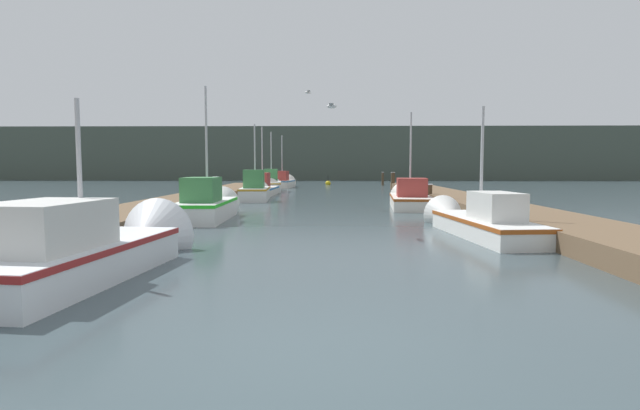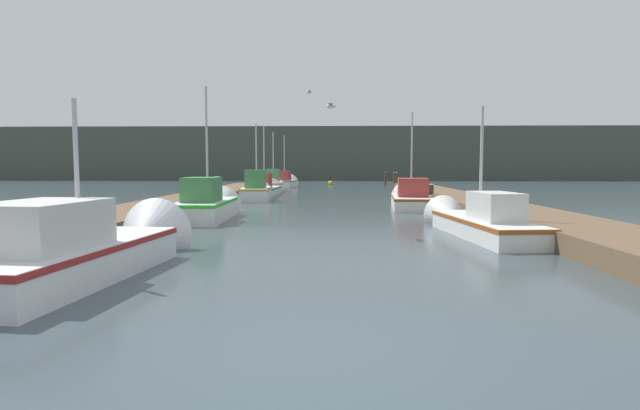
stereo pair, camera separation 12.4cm
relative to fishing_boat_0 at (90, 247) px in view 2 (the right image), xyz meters
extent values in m
plane|color=#38474C|center=(4.03, -3.88, -0.45)|extent=(200.00, 200.00, 0.00)
cube|color=brown|center=(-2.33, 12.12, -0.21)|extent=(2.52, 40.00, 0.47)
cube|color=brown|center=(10.40, 12.12, -0.21)|extent=(2.52, 40.00, 0.47)
cube|color=#424C42|center=(4.03, 62.18, 2.96)|extent=(120.00, 16.00, 6.82)
cube|color=silver|center=(-0.06, -0.66, -0.14)|extent=(2.22, 4.72, 0.62)
cube|color=maroon|center=(-0.06, -0.66, 0.11)|extent=(2.25, 4.76, 0.10)
cone|color=silver|center=(0.21, 2.12, -0.14)|extent=(1.79, 1.17, 1.70)
cube|color=silver|center=(-0.12, -1.23, 0.54)|extent=(1.51, 2.03, 0.74)
cylinder|color=#B2B2B7|center=(-0.03, -0.32, 1.37)|extent=(0.08, 0.08, 2.40)
cube|color=silver|center=(8.33, 4.53, -0.19)|extent=(1.84, 4.93, 0.51)
cube|color=#9E4817|center=(8.33, 4.53, 0.01)|extent=(1.87, 4.96, 0.10)
cone|color=silver|center=(8.04, 7.49, -0.19)|extent=(1.41, 1.25, 1.30)
cube|color=silver|center=(8.39, 3.93, 0.42)|extent=(1.08, 1.71, 0.71)
cylinder|color=#B2B2B7|center=(8.30, 4.89, 1.55)|extent=(0.08, 0.08, 2.96)
cube|color=silver|center=(-0.12, 8.48, -0.11)|extent=(1.59, 4.21, 0.69)
cube|color=green|center=(-0.12, 8.48, 0.18)|extent=(1.62, 4.24, 0.10)
cone|color=silver|center=(-0.17, 11.01, -0.11)|extent=(1.45, 0.91, 1.43)
cube|color=#387A42|center=(-0.11, 7.96, 0.64)|extent=(1.10, 1.61, 0.81)
cylinder|color=#B2B2B7|center=(-0.12, 8.79, 2.21)|extent=(0.08, 0.08, 3.95)
cube|color=silver|center=(7.81, 13.66, -0.17)|extent=(2.07, 4.87, 0.55)
cube|color=#944416|center=(7.81, 13.66, 0.04)|extent=(2.10, 4.91, 0.10)
cone|color=silver|center=(8.07, 16.62, -0.17)|extent=(1.68, 1.33, 1.58)
cube|color=#99332D|center=(7.76, 13.07, 0.50)|extent=(1.36, 1.51, 0.80)
cylinder|color=#B2B2B7|center=(7.84, 14.01, 1.96)|extent=(0.08, 0.08, 3.73)
cube|color=silver|center=(0.12, 18.24, -0.10)|extent=(1.71, 3.86, 0.70)
cube|color=#BB8722|center=(0.12, 18.24, 0.19)|extent=(1.74, 3.89, 0.10)
cone|color=silver|center=(-0.04, 20.47, -0.10)|extent=(1.41, 0.80, 1.37)
cube|color=#387A42|center=(0.16, 17.78, 0.73)|extent=(1.14, 1.39, 0.97)
cylinder|color=#B2B2B7|center=(0.10, 18.53, 1.96)|extent=(0.08, 0.08, 3.43)
cube|color=silver|center=(-0.15, 22.90, -0.20)|extent=(1.70, 5.22, 0.50)
cube|color=#186BB9|center=(-0.15, 22.90, -0.01)|extent=(1.73, 5.25, 0.10)
cone|color=silver|center=(-0.10, 26.03, -0.20)|extent=(1.55, 1.09, 1.54)
cube|color=#99332D|center=(-0.16, 22.25, 0.53)|extent=(1.13, 1.60, 0.94)
cylinder|color=#B2B2B7|center=(-0.15, 23.29, 1.99)|extent=(0.08, 0.08, 3.86)
cube|color=silver|center=(-0.14, 28.03, -0.11)|extent=(1.85, 4.84, 0.68)
cube|color=olive|center=(-0.14, 28.03, 0.17)|extent=(1.88, 4.88, 0.10)
cone|color=silver|center=(-0.42, 30.97, -0.11)|extent=(1.44, 1.31, 1.34)
cube|color=#387A42|center=(-0.08, 27.44, 0.71)|extent=(1.09, 1.72, 0.96)
cylinder|color=#B2B2B7|center=(-0.17, 28.38, 2.08)|extent=(0.08, 0.08, 3.69)
cube|color=silver|center=(0.07, 33.71, -0.13)|extent=(2.04, 3.74, 0.63)
cube|color=teal|center=(0.07, 33.71, 0.12)|extent=(2.07, 3.77, 0.10)
cone|color=silver|center=(0.27, 35.91, -0.13)|extent=(1.70, 0.97, 1.64)
cube|color=#99332D|center=(0.03, 33.26, 0.58)|extent=(1.33, 1.58, 0.79)
cylinder|color=#B2B2B7|center=(0.10, 33.98, 2.10)|extent=(0.08, 0.08, 3.83)
cylinder|color=#473523|center=(9.19, 38.58, 0.17)|extent=(0.22, 0.22, 1.23)
cylinder|color=silver|center=(9.19, 38.58, 0.80)|extent=(0.25, 0.25, 0.04)
cylinder|color=#473523|center=(-1.00, 13.90, 0.23)|extent=(0.24, 0.24, 1.36)
cylinder|color=silver|center=(-1.00, 13.90, 0.93)|extent=(0.27, 0.27, 0.04)
cylinder|color=#473523|center=(9.16, 16.29, 0.02)|extent=(0.30, 0.30, 0.93)
cylinder|color=silver|center=(9.16, 16.29, 0.50)|extent=(0.35, 0.35, 0.04)
cylinder|color=#473523|center=(9.23, 31.32, 0.21)|extent=(0.30, 0.30, 1.32)
cylinder|color=silver|center=(9.23, 31.32, 0.89)|extent=(0.35, 0.35, 0.04)
sphere|color=gold|center=(4.01, 40.18, -0.31)|extent=(0.52, 0.52, 0.52)
cylinder|color=black|center=(4.01, 40.18, 0.20)|extent=(0.06, 0.06, 0.50)
ellipsoid|color=white|center=(4.25, 5.50, 3.11)|extent=(0.29, 0.16, 0.12)
cube|color=gray|center=(4.26, 5.64, 3.13)|extent=(0.14, 0.28, 0.07)
cube|color=gray|center=(4.24, 5.36, 3.13)|extent=(0.14, 0.28, 0.07)
ellipsoid|color=white|center=(3.20, 14.23, 4.75)|extent=(0.30, 0.19, 0.12)
cube|color=gray|center=(3.23, 14.09, 4.77)|extent=(0.17, 0.29, 0.07)
cube|color=gray|center=(3.18, 14.36, 4.77)|extent=(0.17, 0.29, 0.07)
camera|label=1|loc=(4.21, -8.67, 1.45)|focal=28.00mm
camera|label=2|loc=(4.33, -8.66, 1.45)|focal=28.00mm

